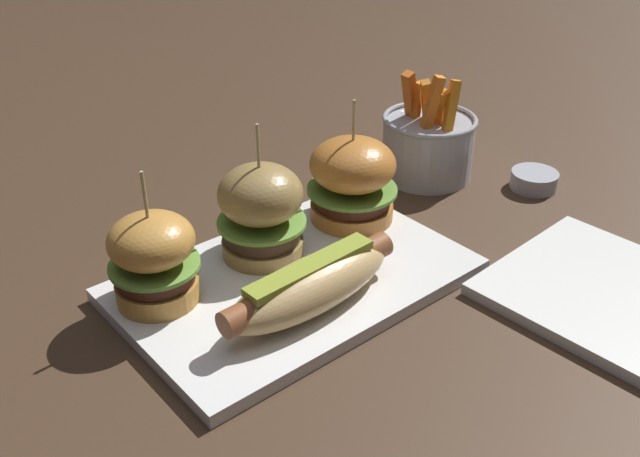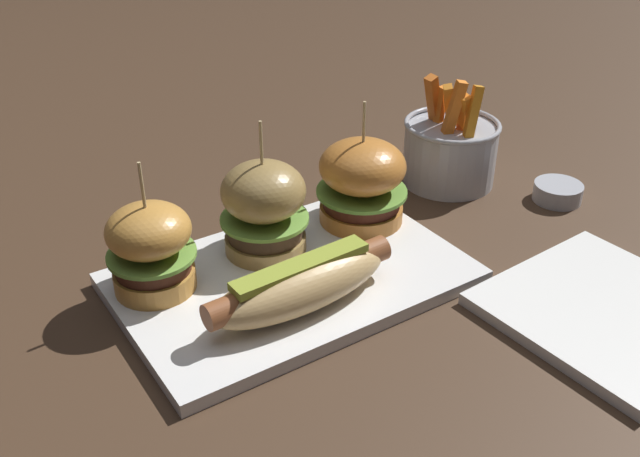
{
  "view_description": "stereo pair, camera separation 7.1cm",
  "coord_description": "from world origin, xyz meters",
  "px_view_note": "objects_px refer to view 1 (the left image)",
  "views": [
    {
      "loc": [
        -0.36,
        -0.47,
        0.42
      ],
      "look_at": [
        0.03,
        0.0,
        0.05
      ],
      "focal_mm": 40.37,
      "sensor_mm": 36.0,
      "label": 1
    },
    {
      "loc": [
        -0.31,
        -0.51,
        0.42
      ],
      "look_at": [
        0.03,
        0.0,
        0.05
      ],
      "focal_mm": 40.37,
      "sensor_mm": 36.0,
      "label": 2
    }
  ],
  "objects_px": {
    "slider_right": "(352,179)",
    "side_plate": "(604,292)",
    "hot_dog": "(311,284)",
    "fries_bucket": "(428,144)",
    "slider_left": "(154,258)",
    "slider_center": "(258,212)",
    "platter_main": "(294,280)",
    "sauce_ramekin": "(534,180)"
  },
  "relations": [
    {
      "from": "slider_right",
      "to": "side_plate",
      "type": "distance_m",
      "value": 0.28
    },
    {
      "from": "hot_dog",
      "to": "fries_bucket",
      "type": "xyz_separation_m",
      "value": [
        0.31,
        0.14,
        0.0
      ]
    },
    {
      "from": "slider_left",
      "to": "slider_center",
      "type": "relative_size",
      "value": 0.93
    },
    {
      "from": "platter_main",
      "to": "side_plate",
      "type": "bearing_deg",
      "value": -43.64
    },
    {
      "from": "slider_right",
      "to": "fries_bucket",
      "type": "bearing_deg",
      "value": 12.86
    },
    {
      "from": "platter_main",
      "to": "side_plate",
      "type": "relative_size",
      "value": 1.72
    },
    {
      "from": "slider_right",
      "to": "hot_dog",
      "type": "bearing_deg",
      "value": -144.92
    },
    {
      "from": "slider_center",
      "to": "sauce_ramekin",
      "type": "height_order",
      "value": "slider_center"
    },
    {
      "from": "platter_main",
      "to": "hot_dog",
      "type": "xyz_separation_m",
      "value": [
        -0.02,
        -0.05,
        0.03
      ]
    },
    {
      "from": "fries_bucket",
      "to": "sauce_ramekin",
      "type": "distance_m",
      "value": 0.14
    },
    {
      "from": "slider_right",
      "to": "sauce_ramekin",
      "type": "xyz_separation_m",
      "value": [
        0.24,
        -0.07,
        -0.05
      ]
    },
    {
      "from": "slider_center",
      "to": "fries_bucket",
      "type": "relative_size",
      "value": 1.03
    },
    {
      "from": "platter_main",
      "to": "side_plate",
      "type": "distance_m",
      "value": 0.3
    },
    {
      "from": "slider_right",
      "to": "side_plate",
      "type": "relative_size",
      "value": 0.71
    },
    {
      "from": "platter_main",
      "to": "slider_right",
      "type": "xyz_separation_m",
      "value": [
        0.12,
        0.05,
        0.06
      ]
    },
    {
      "from": "platter_main",
      "to": "slider_left",
      "type": "relative_size",
      "value": 2.54
    },
    {
      "from": "slider_right",
      "to": "side_plate",
      "type": "xyz_separation_m",
      "value": [
        0.1,
        -0.26,
        -0.06
      ]
    },
    {
      "from": "fries_bucket",
      "to": "side_plate",
      "type": "height_order",
      "value": "fries_bucket"
    },
    {
      "from": "hot_dog",
      "to": "sauce_ramekin",
      "type": "distance_m",
      "value": 0.39
    },
    {
      "from": "fries_bucket",
      "to": "sauce_ramekin",
      "type": "relative_size",
      "value": 2.4
    },
    {
      "from": "slider_left",
      "to": "side_plate",
      "type": "relative_size",
      "value": 0.68
    },
    {
      "from": "sauce_ramekin",
      "to": "side_plate",
      "type": "distance_m",
      "value": 0.23
    },
    {
      "from": "slider_left",
      "to": "platter_main",
      "type": "bearing_deg",
      "value": -22.58
    },
    {
      "from": "sauce_ramekin",
      "to": "side_plate",
      "type": "xyz_separation_m",
      "value": [
        -0.14,
        -0.18,
        -0.01
      ]
    },
    {
      "from": "slider_center",
      "to": "slider_right",
      "type": "bearing_deg",
      "value": -2.07
    },
    {
      "from": "slider_center",
      "to": "fries_bucket",
      "type": "distance_m",
      "value": 0.29
    },
    {
      "from": "slider_center",
      "to": "sauce_ramekin",
      "type": "bearing_deg",
      "value": -12.19
    },
    {
      "from": "hot_dog",
      "to": "slider_right",
      "type": "distance_m",
      "value": 0.17
    },
    {
      "from": "hot_dog",
      "to": "slider_right",
      "type": "bearing_deg",
      "value": 35.08
    },
    {
      "from": "platter_main",
      "to": "slider_left",
      "type": "height_order",
      "value": "slider_left"
    },
    {
      "from": "slider_right",
      "to": "fries_bucket",
      "type": "relative_size",
      "value": 1.0
    },
    {
      "from": "platter_main",
      "to": "slider_center",
      "type": "height_order",
      "value": "slider_center"
    },
    {
      "from": "slider_center",
      "to": "platter_main",
      "type": "bearing_deg",
      "value": -85.79
    },
    {
      "from": "fries_bucket",
      "to": "side_plate",
      "type": "xyz_separation_m",
      "value": [
        -0.07,
        -0.3,
        -0.04
      ]
    },
    {
      "from": "sauce_ramekin",
      "to": "platter_main",
      "type": "bearing_deg",
      "value": 175.7
    },
    {
      "from": "platter_main",
      "to": "hot_dog",
      "type": "relative_size",
      "value": 1.74
    },
    {
      "from": "platter_main",
      "to": "fries_bucket",
      "type": "relative_size",
      "value": 2.43
    },
    {
      "from": "hot_dog",
      "to": "sauce_ramekin",
      "type": "height_order",
      "value": "hot_dog"
    },
    {
      "from": "platter_main",
      "to": "sauce_ramekin",
      "type": "relative_size",
      "value": 5.82
    },
    {
      "from": "platter_main",
      "to": "slider_left",
      "type": "xyz_separation_m",
      "value": [
        -0.12,
        0.05,
        0.05
      ]
    },
    {
      "from": "platter_main",
      "to": "slider_center",
      "type": "xyz_separation_m",
      "value": [
        -0.0,
        0.05,
        0.06
      ]
    },
    {
      "from": "slider_center",
      "to": "slider_right",
      "type": "height_order",
      "value": "slider_center"
    }
  ]
}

